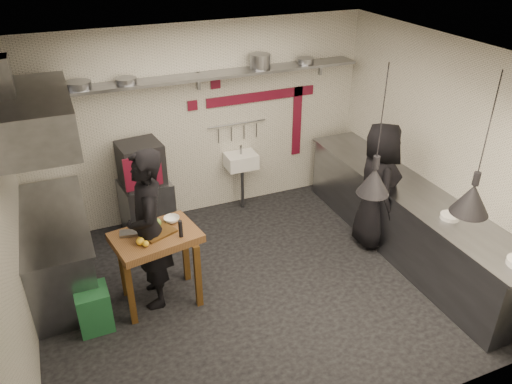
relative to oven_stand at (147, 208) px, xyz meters
name	(u,v)px	position (x,y,z in m)	size (l,w,h in m)	color
floor	(257,287)	(0.94, -1.74, -0.40)	(5.00, 5.00, 0.00)	black
ceiling	(257,58)	(0.94, -1.74, 2.40)	(5.00, 5.00, 0.00)	beige
wall_back	(200,123)	(0.94, 0.36, 1.00)	(5.00, 0.04, 2.80)	beige
wall_front	(366,310)	(0.94, -3.84, 1.00)	(5.00, 0.04, 2.80)	beige
wall_left	(7,237)	(-1.56, -1.74, 1.00)	(0.04, 4.20, 2.80)	beige
wall_right	(440,151)	(3.44, -1.74, 1.00)	(0.04, 4.20, 2.80)	beige
red_band_horiz	(262,96)	(1.89, 0.34, 1.28)	(1.70, 0.02, 0.14)	maroon
red_band_vert	(297,122)	(2.49, 0.34, 0.80)	(0.14, 0.02, 1.10)	maroon
red_tile_a	(216,84)	(1.19, 0.34, 1.55)	(0.14, 0.02, 0.14)	maroon
red_tile_b	(193,106)	(0.84, 0.34, 1.28)	(0.14, 0.02, 0.14)	maroon
back_shelf	(201,77)	(0.94, 0.18, 1.72)	(4.60, 0.34, 0.04)	slate
shelf_bracket_left	(51,98)	(-0.96, 0.33, 1.62)	(0.04, 0.06, 0.24)	slate
shelf_bracket_mid	(198,81)	(0.94, 0.33, 1.62)	(0.04, 0.06, 0.24)	slate
shelf_bracket_right	(320,67)	(2.84, 0.33, 1.62)	(0.04, 0.06, 0.24)	slate
pan_far_left	(78,85)	(-0.62, 0.18, 1.79)	(0.31, 0.31, 0.09)	slate
pan_mid_left	(126,81)	(-0.04, 0.18, 1.78)	(0.27, 0.27, 0.07)	slate
stock_pot	(260,61)	(1.79, 0.18, 1.84)	(0.29, 0.29, 0.20)	slate
pan_right	(305,61)	(2.50, 0.18, 1.78)	(0.25, 0.25, 0.08)	slate
oven_stand	(147,208)	(0.00, 0.00, 0.00)	(0.65, 0.59, 0.80)	slate
combi_oven	(141,163)	(-0.01, 0.01, 0.69)	(0.54, 0.51, 0.58)	black
oven_door	(143,172)	(-0.04, -0.26, 0.69)	(0.50, 0.03, 0.46)	maroon
oven_glass	(146,171)	(0.00, -0.25, 0.69)	(0.38, 0.02, 0.34)	black
hand_sink	(241,161)	(1.49, 0.18, 0.38)	(0.46, 0.34, 0.22)	white
sink_tap	(241,150)	(1.49, 0.18, 0.56)	(0.03, 0.03, 0.14)	slate
sink_drain	(242,188)	(1.49, 0.14, -0.06)	(0.06, 0.06, 0.66)	slate
utensil_rail	(237,124)	(1.49, 0.32, 0.92)	(0.02, 0.02, 0.90)	slate
counter_right	(406,220)	(3.09, -1.74, 0.05)	(0.70, 3.80, 0.90)	slate
counter_right_top	(411,190)	(3.09, -1.74, 0.52)	(0.76, 3.90, 0.03)	slate
small_bowl_right	(450,216)	(3.04, -2.50, 0.56)	(0.22, 0.22, 0.05)	white
counter_left	(59,251)	(-1.21, -0.69, 0.05)	(0.70, 1.90, 0.90)	slate
counter_left_top	(52,218)	(-1.21, -0.69, 0.52)	(0.76, 2.00, 0.03)	slate
extractor_hood	(33,117)	(-1.16, -0.69, 1.75)	(0.78, 1.60, 0.50)	slate
green_bin	(94,309)	(-0.95, -1.66, -0.15)	(0.35, 0.35, 0.50)	#1E5E32
prep_table	(159,268)	(-0.18, -1.50, 0.06)	(0.92, 0.64, 0.92)	brown
cutting_board	(158,232)	(-0.14, -1.50, 0.53)	(0.35, 0.25, 0.03)	#543514
pepper_mill	(181,229)	(0.08, -1.65, 0.62)	(0.05, 0.05, 0.20)	black
lemon_a	(140,241)	(-0.36, -1.63, 0.56)	(0.09, 0.09, 0.09)	yellow
lemon_b	(146,244)	(-0.32, -1.69, 0.56)	(0.07, 0.07, 0.07)	yellow
veg_ball	(157,223)	(-0.12, -1.35, 0.57)	(0.10, 0.10, 0.10)	olive
steel_tray	(129,233)	(-0.44, -1.39, 0.54)	(0.20, 0.13, 0.03)	slate
bowl	(172,219)	(0.06, -1.31, 0.55)	(0.18, 0.18, 0.06)	white
heat_lamp_near	(380,132)	(2.01, -2.36, 1.70)	(0.35, 0.35, 1.39)	black
heat_lamp_far	(484,147)	(2.79, -2.96, 1.66)	(0.39, 0.39, 1.48)	black
chef_left	(149,230)	(-0.23, -1.45, 0.56)	(0.70, 0.46, 1.91)	black
chef_right	(378,186)	(2.80, -1.43, 0.47)	(0.85, 0.55, 1.74)	black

